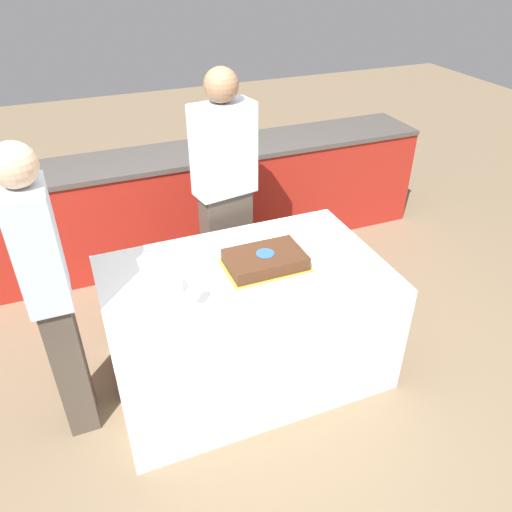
# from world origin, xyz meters

# --- Properties ---
(ground_plane) EXTENTS (14.00, 14.00, 0.00)m
(ground_plane) POSITION_xyz_m (0.00, 0.00, 0.00)
(ground_plane) COLOR #7A664C
(back_counter) EXTENTS (4.40, 0.58, 0.92)m
(back_counter) POSITION_xyz_m (0.00, 1.60, 0.46)
(back_counter) COLOR #A82319
(back_counter) RESTS_ON ground_plane
(dining_table) EXTENTS (1.66, 1.05, 0.77)m
(dining_table) POSITION_xyz_m (0.00, 0.00, 0.39)
(dining_table) COLOR white
(dining_table) RESTS_ON ground_plane
(cake) EXTENTS (0.49, 0.34, 0.09)m
(cake) POSITION_xyz_m (0.14, 0.02, 0.81)
(cake) COLOR gold
(cake) RESTS_ON dining_table
(plate_stack) EXTENTS (0.20, 0.20, 0.08)m
(plate_stack) POSITION_xyz_m (-0.48, -0.02, 0.81)
(plate_stack) COLOR white
(plate_stack) RESTS_ON dining_table
(wine_glass) EXTENTS (0.06, 0.06, 0.16)m
(wine_glass) POSITION_xyz_m (-0.36, -0.20, 0.89)
(wine_glass) COLOR white
(wine_glass) RESTS_ON dining_table
(side_plate_near_cake) EXTENTS (0.18, 0.18, 0.00)m
(side_plate_near_cake) POSITION_xyz_m (0.11, 0.32, 0.78)
(side_plate_near_cake) COLOR white
(side_plate_near_cake) RESTS_ON dining_table
(person_cutting_cake) EXTENTS (0.44, 0.27, 1.77)m
(person_cutting_cake) POSITION_xyz_m (0.14, 0.74, 0.92)
(person_cutting_cake) COLOR #4C4238
(person_cutting_cake) RESTS_ON ground_plane
(person_seated_left) EXTENTS (0.21, 0.33, 1.71)m
(person_seated_left) POSITION_xyz_m (-1.05, 0.00, 0.90)
(person_seated_left) COLOR #4C4238
(person_seated_left) RESTS_ON ground_plane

